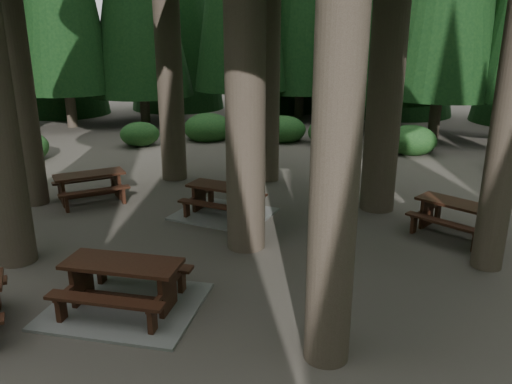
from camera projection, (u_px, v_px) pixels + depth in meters
The scene contains 6 objects.
ground at pixel (212, 241), 11.42m from camera, with size 80.00×80.00×0.00m, color #4E473F.
picnic_table_a at pixel (124, 291), 8.59m from camera, with size 3.12×2.86×0.86m.
picnic_table_b at pixel (90, 183), 13.98m from camera, with size 2.24×2.38×0.81m.
picnic_table_c at pixel (224, 205), 12.99m from camera, with size 2.60×2.24×0.80m.
picnic_table_d at pixel (457, 213), 11.66m from camera, with size 2.12×1.85×0.79m.
shrub_ring at pixel (256, 221), 11.55m from camera, with size 23.86×24.64×1.49m.
Camera 1 is at (6.50, -8.35, 4.56)m, focal length 35.00 mm.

